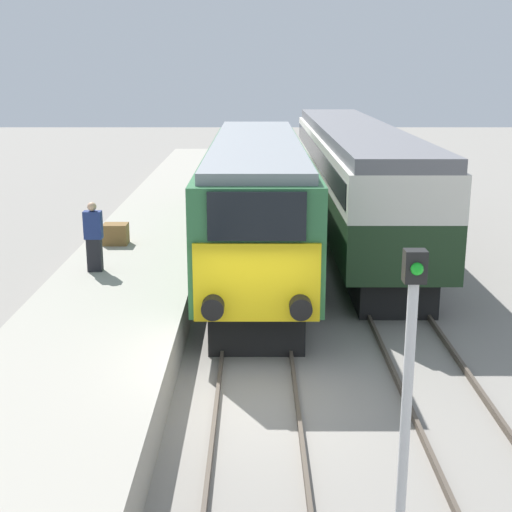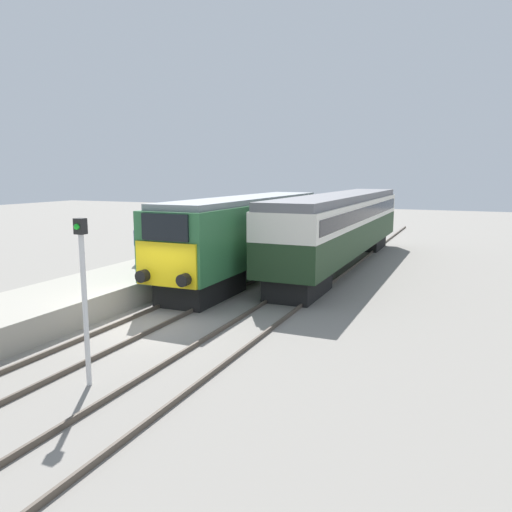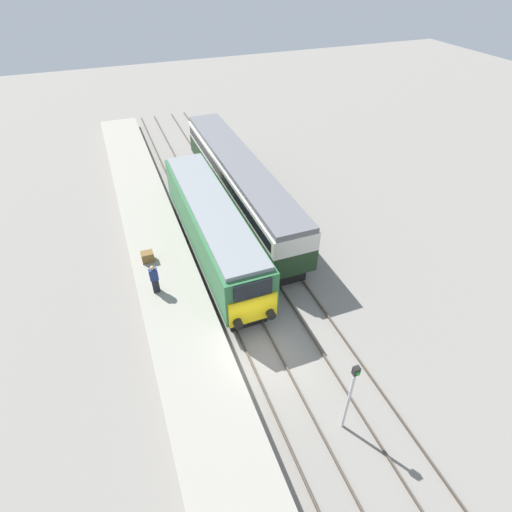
# 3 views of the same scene
# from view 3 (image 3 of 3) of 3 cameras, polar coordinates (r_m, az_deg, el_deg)

# --- Properties ---
(ground_plane) EXTENTS (120.00, 120.00, 0.00)m
(ground_plane) POSITION_cam_3_polar(r_m,az_deg,el_deg) (19.78, 1.27, -14.34)
(ground_plane) COLOR gray
(platform_left) EXTENTS (3.50, 50.00, 0.88)m
(platform_left) POSITION_cam_3_polar(r_m,az_deg,el_deg) (24.43, -13.08, -1.47)
(platform_left) COLOR #9E998C
(platform_left) RESTS_ON ground_plane
(rails_near_track) EXTENTS (1.51, 60.00, 0.14)m
(rails_near_track) POSITION_cam_3_polar(r_m,az_deg,el_deg) (22.89, -3.44, -4.83)
(rails_near_track) COLOR #4C4238
(rails_near_track) RESTS_ON ground_plane
(rails_far_track) EXTENTS (1.50, 60.00, 0.14)m
(rails_far_track) POSITION_cam_3_polar(r_m,az_deg,el_deg) (23.81, 4.35, -2.81)
(rails_far_track) COLOR #4C4238
(rails_far_track) RESTS_ON ground_plane
(locomotive) EXTENTS (2.70, 14.34, 3.87)m
(locomotive) POSITION_cam_3_polar(r_m,az_deg,el_deg) (24.23, -6.26, 4.17)
(locomotive) COLOR black
(locomotive) RESTS_ON ground_plane
(passenger_carriage) EXTENTS (2.75, 18.72, 3.90)m
(passenger_carriage) POSITION_cam_3_polar(r_m,az_deg,el_deg) (28.86, -2.36, 10.90)
(passenger_carriage) COLOR black
(passenger_carriage) RESTS_ON ground_plane
(person_on_platform) EXTENTS (0.44, 0.26, 1.76)m
(person_on_platform) POSITION_cam_3_polar(r_m,az_deg,el_deg) (21.66, -14.31, -3.20)
(person_on_platform) COLOR black
(person_on_platform) RESTS_ON platform_left
(signal_post) EXTENTS (0.24, 0.28, 3.96)m
(signal_post) POSITION_cam_3_polar(r_m,az_deg,el_deg) (16.29, 13.32, -18.60)
(signal_post) COLOR silver
(signal_post) RESTS_ON ground_plane
(luggage_crate) EXTENTS (0.70, 0.56, 0.60)m
(luggage_crate) POSITION_cam_3_polar(r_m,az_deg,el_deg) (24.19, -15.23, -0.09)
(luggage_crate) COLOR brown
(luggage_crate) RESTS_ON platform_left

